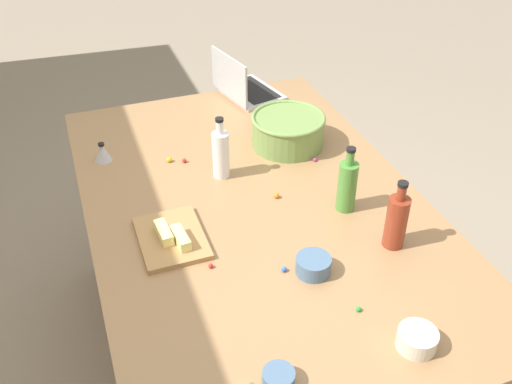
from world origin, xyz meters
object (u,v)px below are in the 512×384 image
mixing_bowl_large (288,130)px  butter_stick_right (164,232)px  ramekin_small (417,339)px  ramekin_wide (279,378)px  kitchen_timer (102,152)px  laptop (243,87)px  ramekin_medium (313,265)px  bottle_olive (347,185)px  bottle_vinegar (221,153)px  bottle_soy (396,221)px  butter_stick_left (181,238)px  cutting_board (172,238)px

mixing_bowl_large → butter_stick_right: size_ratio=2.75×
ramekin_small → ramekin_wide: bearing=87.6°
mixing_bowl_large → kitchen_timer: (0.14, 0.73, -0.03)m
laptop → ramekin_medium: size_ratio=3.24×
ramekin_wide → kitchen_timer: size_ratio=1.08×
laptop → bottle_olive: size_ratio=1.42×
bottle_vinegar → kitchen_timer: 0.49m
bottle_olive → ramekin_wide: bottle_olive is taller
laptop → bottle_vinegar: (-0.61, 0.30, 0.05)m
bottle_olive → bottle_soy: (-0.23, -0.06, -0.00)m
bottle_olive → ramekin_medium: 0.36m
laptop → kitchen_timer: bearing=116.1°
mixing_bowl_large → butter_stick_left: mixing_bowl_large is taller
cutting_board → laptop: bearing=-31.6°
butter_stick_right → ramekin_medium: 0.50m
laptop → bottle_soy: size_ratio=1.44×
bottle_soy → kitchen_timer: bearing=44.3°
butter_stick_left → ramekin_medium: size_ratio=1.01×
bottle_soy → butter_stick_left: 0.69m
laptop → bottle_olive: (-0.95, -0.05, 0.05)m
bottle_olive → ramekin_medium: size_ratio=2.28×
butter_stick_right → ramekin_wide: bearing=-166.8°
bottle_olive → bottle_soy: bottle_olive is taller
bottle_olive → kitchen_timer: 0.97m
mixing_bowl_large → kitchen_timer: 0.74m
bottle_soy → cutting_board: bottle_soy is taller
cutting_board → butter_stick_left: size_ratio=2.53×
mixing_bowl_large → ramekin_medium: 0.76m
butter_stick_left → ramekin_medium: same height
butter_stick_left → ramekin_wide: butter_stick_left is taller
laptop → kitchen_timer: 0.78m
laptop → cutting_board: size_ratio=1.27×
cutting_board → mixing_bowl_large: bearing=-53.8°
bottle_soy → ramekin_small: bottle_soy is taller
cutting_board → kitchen_timer: size_ratio=3.61×
ramekin_wide → kitchen_timer: (1.20, 0.27, 0.01)m
bottle_soy → cutting_board: 0.73m
cutting_board → ramekin_small: (-0.65, -0.51, 0.02)m
laptop → butter_stick_left: 1.10m
butter_stick_left → bottle_olive: bearing=-89.7°
mixing_bowl_large → bottle_olive: (-0.47, -0.03, 0.03)m
butter_stick_left → cutting_board: bearing=28.7°
ramekin_medium → mixing_bowl_large: bearing=-16.5°
mixing_bowl_large → bottle_olive: size_ratio=1.23×
bottle_olive → ramekin_small: bottle_olive is taller
bottle_soy → kitchen_timer: size_ratio=3.18×
kitchen_timer → ramekin_small: bearing=-151.7°
ramekin_small → kitchen_timer: size_ratio=1.40×
bottle_vinegar → cutting_board: (-0.31, 0.27, -0.09)m
ramekin_small → ramekin_medium: size_ratio=0.99×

